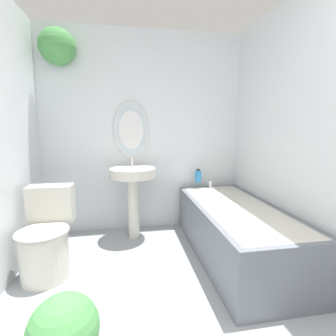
{
  "coord_description": "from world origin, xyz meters",
  "views": [
    {
      "loc": [
        -0.23,
        -0.31,
        1.26
      ],
      "look_at": [
        0.11,
        1.67,
        0.93
      ],
      "focal_mm": 26.0,
      "sensor_mm": 36.0,
      "label": 1
    }
  ],
  "objects_px": {
    "pedestal_sink": "(133,184)",
    "bathtub": "(235,230)",
    "toilet": "(47,239)",
    "shampoo_bottle": "(198,176)",
    "potted_plant": "(64,336)"
  },
  "relations": [
    {
      "from": "pedestal_sink",
      "to": "bathtub",
      "type": "relative_size",
      "value": 0.55
    },
    {
      "from": "toilet",
      "to": "bathtub",
      "type": "relative_size",
      "value": 0.44
    },
    {
      "from": "pedestal_sink",
      "to": "shampoo_bottle",
      "type": "height_order",
      "value": "pedestal_sink"
    },
    {
      "from": "toilet",
      "to": "potted_plant",
      "type": "height_order",
      "value": "toilet"
    },
    {
      "from": "pedestal_sink",
      "to": "potted_plant",
      "type": "distance_m",
      "value": 1.71
    },
    {
      "from": "pedestal_sink",
      "to": "potted_plant",
      "type": "relative_size",
      "value": 1.92
    },
    {
      "from": "shampoo_bottle",
      "to": "potted_plant",
      "type": "distance_m",
      "value": 2.2
    },
    {
      "from": "toilet",
      "to": "pedestal_sink",
      "type": "distance_m",
      "value": 1.02
    },
    {
      "from": "potted_plant",
      "to": "shampoo_bottle",
      "type": "bearing_deg",
      "value": 56.3
    },
    {
      "from": "toilet",
      "to": "pedestal_sink",
      "type": "xyz_separation_m",
      "value": [
        0.77,
        0.58,
        0.33
      ]
    },
    {
      "from": "bathtub",
      "to": "shampoo_bottle",
      "type": "height_order",
      "value": "shampoo_bottle"
    },
    {
      "from": "pedestal_sink",
      "to": "bathtub",
      "type": "distance_m",
      "value": 1.2
    },
    {
      "from": "bathtub",
      "to": "potted_plant",
      "type": "xyz_separation_m",
      "value": [
        -1.35,
        -1.03,
        0.01
      ]
    },
    {
      "from": "bathtub",
      "to": "shampoo_bottle",
      "type": "relative_size",
      "value": 10.21
    },
    {
      "from": "bathtub",
      "to": "shampoo_bottle",
      "type": "bearing_deg",
      "value": 101.12
    }
  ]
}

